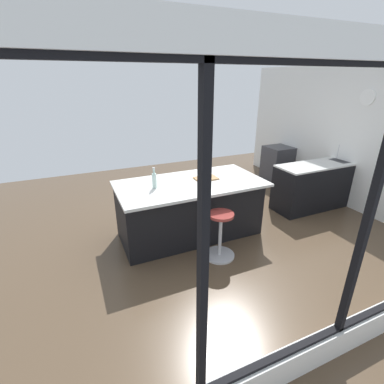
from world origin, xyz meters
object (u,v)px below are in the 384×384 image
(kitchen_island, at_px, (190,208))
(apple_yellow, at_px, (201,174))
(oven_range, at_px, (277,164))
(water_bottle, at_px, (154,180))
(stool_by_window, at_px, (220,236))
(cutting_board, at_px, (206,178))

(kitchen_island, height_order, apple_yellow, apple_yellow)
(oven_range, bearing_deg, water_bottle, 23.50)
(apple_yellow, bearing_deg, stool_by_window, 84.31)
(water_bottle, bearing_deg, kitchen_island, -175.51)
(stool_by_window, distance_m, water_bottle, 1.24)
(stool_by_window, xyz_separation_m, water_bottle, (0.72, -0.71, 0.72))
(cutting_board, height_order, water_bottle, water_bottle)
(oven_range, relative_size, apple_yellow, 11.55)
(kitchen_island, relative_size, cutting_board, 6.27)
(oven_range, xyz_separation_m, apple_yellow, (2.82, 1.45, 0.55))
(water_bottle, bearing_deg, stool_by_window, 135.31)
(oven_range, distance_m, cutting_board, 3.20)
(oven_range, xyz_separation_m, stool_by_window, (2.90, 2.29, -0.10))
(kitchen_island, relative_size, stool_by_window, 3.25)
(cutting_board, xyz_separation_m, water_bottle, (0.86, 0.05, 0.11))
(kitchen_island, distance_m, cutting_board, 0.55)
(stool_by_window, height_order, cutting_board, cutting_board)
(oven_range, bearing_deg, kitchen_island, 26.63)
(kitchen_island, xyz_separation_m, cutting_board, (-0.29, -0.01, 0.47))
(kitchen_island, distance_m, stool_by_window, 0.78)
(cutting_board, distance_m, water_bottle, 0.87)
(stool_by_window, xyz_separation_m, cutting_board, (-0.14, -0.76, 0.61))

